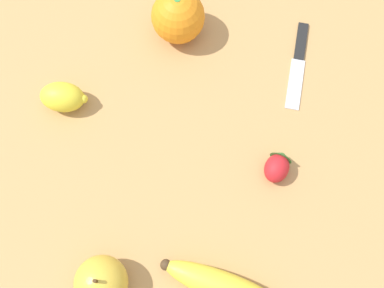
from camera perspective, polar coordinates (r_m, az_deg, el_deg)
ground_plane at (r=0.68m, az=3.67°, el=-0.03°), size 3.00×3.00×0.00m
banana at (r=0.63m, az=4.38°, el=-17.75°), size 0.13×0.17×0.04m
orange at (r=0.74m, az=-1.79°, el=15.88°), size 0.09×0.09×0.09m
strawberry at (r=0.67m, az=10.81°, el=-2.76°), size 0.06×0.06×0.04m
apple at (r=0.62m, az=-11.47°, el=-16.84°), size 0.07×0.07×0.08m
lemon at (r=0.71m, az=-16.09°, el=5.75°), size 0.07×0.08×0.05m
paring_knife at (r=0.76m, az=13.37°, el=10.19°), size 0.15×0.08×0.01m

